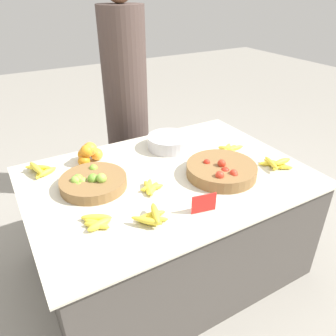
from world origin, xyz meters
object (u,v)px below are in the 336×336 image
price_sign (204,203)px  metal_bowl (169,142)px  lime_bowl (93,182)px  vendor_person (126,105)px  tomato_basket (221,170)px

price_sign → metal_bowl: bearing=84.6°
lime_bowl → vendor_person: vendor_person is taller
metal_bowl → vendor_person: size_ratio=0.17×
lime_bowl → tomato_basket: 0.71m
lime_bowl → metal_bowl: lime_bowl is taller
price_sign → lime_bowl: bearing=140.6°
price_sign → vendor_person: vendor_person is taller
metal_bowl → price_sign: (-0.20, -0.68, 0.01)m
tomato_basket → metal_bowl: 0.46m
metal_bowl → price_sign: size_ratio=2.30×
lime_bowl → metal_bowl: (0.59, 0.21, 0.01)m
tomato_basket → vendor_person: (-0.10, 1.09, 0.07)m
tomato_basket → price_sign: 0.36m
lime_bowl → tomato_basket: tomato_basket is taller
price_sign → vendor_person: (0.18, 1.31, 0.06)m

